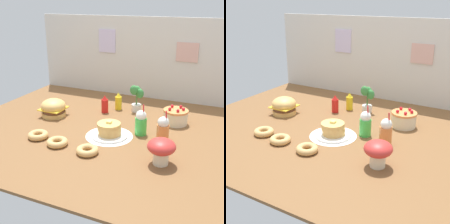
# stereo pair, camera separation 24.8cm
# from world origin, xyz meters

# --- Properties ---
(ground_plane) EXTENTS (2.48, 1.98, 0.02)m
(ground_plane) POSITION_xyz_m (0.00, 0.00, -0.01)
(ground_plane) COLOR brown
(back_wall) EXTENTS (2.48, 0.04, 0.85)m
(back_wall) POSITION_xyz_m (-0.00, 0.98, 0.43)
(back_wall) COLOR beige
(back_wall) RESTS_ON ground_plane
(doily_mat) EXTENTS (0.37, 0.37, 0.00)m
(doily_mat) POSITION_xyz_m (0.07, -0.10, 0.00)
(doily_mat) COLOR white
(doily_mat) RESTS_ON ground_plane
(burger) EXTENTS (0.23, 0.23, 0.16)m
(burger) POSITION_xyz_m (-0.58, 0.09, 0.08)
(burger) COLOR #DBA859
(burger) RESTS_ON ground_plane
(pancake_stack) EXTENTS (0.29, 0.29, 0.13)m
(pancake_stack) POSITION_xyz_m (0.08, -0.10, 0.05)
(pancake_stack) COLOR white
(pancake_stack) RESTS_ON doily_mat
(layer_cake) EXTENTS (0.21, 0.21, 0.15)m
(layer_cake) POSITION_xyz_m (0.49, 0.37, 0.07)
(layer_cake) COLOR beige
(layer_cake) RESTS_ON ground_plane
(ketchup_bottle) EXTENTS (0.06, 0.06, 0.17)m
(ketchup_bottle) POSITION_xyz_m (-0.19, 0.37, 0.08)
(ketchup_bottle) COLOR red
(ketchup_bottle) RESTS_ON ground_plane
(mustard_bottle) EXTENTS (0.06, 0.06, 0.17)m
(mustard_bottle) POSITION_xyz_m (-0.10, 0.50, 0.08)
(mustard_bottle) COLOR yellow
(mustard_bottle) RESTS_ON ground_plane
(cream_soda_cup) EXTENTS (0.09, 0.09, 0.26)m
(cream_soda_cup) POSITION_xyz_m (0.29, 0.04, 0.10)
(cream_soda_cup) COLOR green
(cream_soda_cup) RESTS_ON ground_plane
(orange_float_cup) EXTENTS (0.09, 0.09, 0.26)m
(orange_float_cup) POSITION_xyz_m (0.48, -0.02, 0.10)
(orange_float_cup) COLOR orange
(orange_float_cup) RESTS_ON ground_plane
(donut_pink_glaze) EXTENTS (0.16, 0.16, 0.05)m
(donut_pink_glaze) POSITION_xyz_m (-0.42, -0.35, 0.03)
(donut_pink_glaze) COLOR tan
(donut_pink_glaze) RESTS_ON ground_plane
(donut_chocolate) EXTENTS (0.16, 0.16, 0.05)m
(donut_chocolate) POSITION_xyz_m (-0.21, -0.39, 0.03)
(donut_chocolate) COLOR tan
(donut_chocolate) RESTS_ON ground_plane
(donut_vanilla) EXTENTS (0.16, 0.16, 0.05)m
(donut_vanilla) POSITION_xyz_m (0.05, -0.42, 0.03)
(donut_vanilla) COLOR tan
(donut_vanilla) RESTS_ON ground_plane
(potted_plant) EXTENTS (0.13, 0.10, 0.26)m
(potted_plant) POSITION_xyz_m (0.08, 0.53, 0.14)
(potted_plant) COLOR white
(potted_plant) RESTS_ON ground_plane
(mushroom_stool) EXTENTS (0.19, 0.19, 0.18)m
(mushroom_stool) POSITION_xyz_m (0.56, -0.34, 0.11)
(mushroom_stool) COLOR beige
(mushroom_stool) RESTS_ON ground_plane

